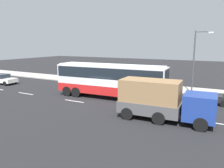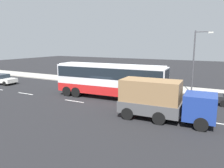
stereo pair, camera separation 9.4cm
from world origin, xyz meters
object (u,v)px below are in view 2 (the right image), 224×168
at_px(cargo_truck, 162,100).
at_px(car_white_minivan, 1,79).
at_px(coach_bus, 110,78).
at_px(pedestrian_near_curb, 165,80).
at_px(street_lamp, 196,58).
at_px(pedestrian_at_crossing, 128,77).

distance_m(cargo_truck, car_white_minivan, 25.23).
distance_m(coach_bus, pedestrian_near_curb, 8.67).
relative_size(pedestrian_near_curb, street_lamp, 0.24).
distance_m(pedestrian_near_curb, street_lamp, 5.03).
distance_m(pedestrian_at_crossing, street_lamp, 9.55).
distance_m(coach_bus, car_white_minivan, 18.19).
bearing_deg(pedestrian_at_crossing, street_lamp, -125.05).
xyz_separation_m(car_white_minivan, street_lamp, (25.84, 6.22, 3.48)).
xyz_separation_m(pedestrian_near_curb, pedestrian_at_crossing, (-5.24, -0.01, 0.00)).
height_order(coach_bus, street_lamp, street_lamp).
distance_m(car_white_minivan, street_lamp, 26.81).
xyz_separation_m(cargo_truck, pedestrian_near_curb, (-2.73, 11.64, -0.47)).
relative_size(coach_bus, car_white_minivan, 2.63).
height_order(pedestrian_near_curb, pedestrian_at_crossing, same).
bearing_deg(pedestrian_near_curb, cargo_truck, 120.35).
xyz_separation_m(cargo_truck, street_lamp, (0.93, 10.13, 2.63)).
relative_size(coach_bus, cargo_truck, 1.68).
bearing_deg(coach_bus, cargo_truck, -34.02).
distance_m(car_white_minivan, pedestrian_at_crossing, 18.62).
bearing_deg(pedestrian_at_crossing, pedestrian_near_curb, -115.38).
bearing_deg(street_lamp, cargo_truck, -95.25).
bearing_deg(cargo_truck, pedestrian_near_curb, 100.37).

